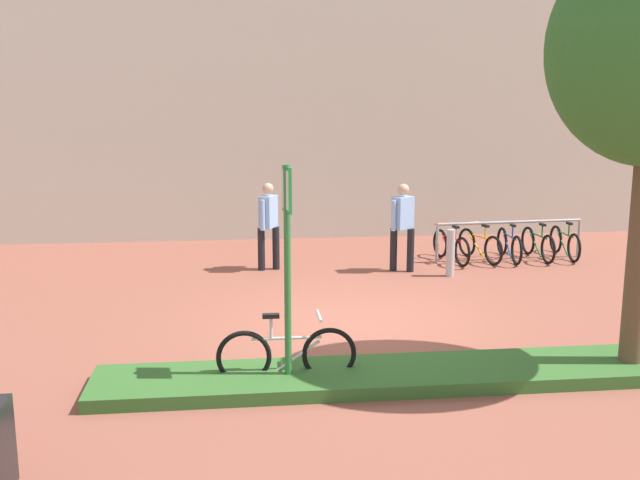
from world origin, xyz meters
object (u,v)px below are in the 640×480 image
Objects in this scene: parking_sign_post at (287,245)px; person_shirt_white at (403,222)px; bike_rack_cluster at (509,244)px; person_shirt_blue at (268,221)px; bike_at_sign at (287,354)px; bollard_steel at (450,253)px.

parking_sign_post reaches higher than person_shirt_white.
person_shirt_white is (2.63, 5.58, -0.72)m from parking_sign_post.
bike_rack_cluster is 5.08m from person_shirt_blue.
bike_at_sign is at bearing -90.51° from person_shirt_blue.
bike_rack_cluster is at bearing 37.57° from bollard_steel.
parking_sign_post is at bearing -124.25° from bollard_steel.
person_shirt_white is (-2.45, -0.74, 0.64)m from bike_rack_cluster.
person_shirt_blue is at bearing 89.49° from bike_at_sign.
bike_at_sign is at bearing 92.10° from parking_sign_post.
parking_sign_post is 1.37m from bike_at_sign.
bike_at_sign is at bearing -115.85° from person_shirt_white.
bike_rack_cluster is at bearing 51.22° from parking_sign_post.
parking_sign_post is 1.53× the size of person_shirt_white.
person_shirt_blue is (0.05, 5.85, 0.63)m from bike_at_sign.
person_shirt_white and person_shirt_blue have the same top height.
person_shirt_white is at bearing -163.22° from bike_rack_cluster.
parking_sign_post is at bearing -87.90° from bike_at_sign.
bike_at_sign is 7.99m from bike_rack_cluster.
bollard_steel is 3.57m from person_shirt_blue.
person_shirt_blue is (-5.03, -0.32, 0.64)m from bike_rack_cluster.
bike_at_sign is at bearing -129.45° from bike_rack_cluster.
bollard_steel is (-1.62, -1.25, 0.10)m from bike_rack_cluster.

